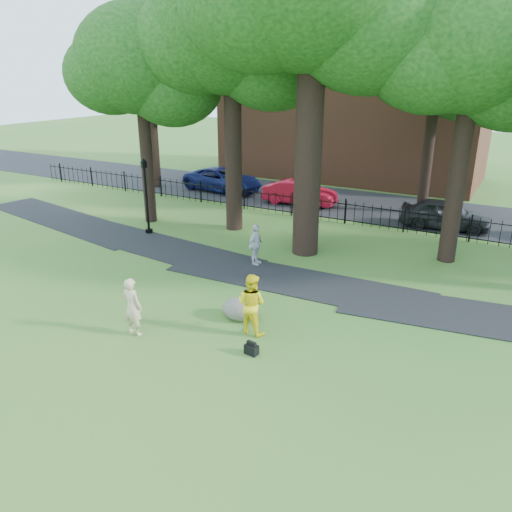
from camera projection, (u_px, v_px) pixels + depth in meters
The scene contains 16 objects.
ground at pixel (215, 318), 15.88m from camera, with size 120.00×120.00×0.00m, color #306A25.
footpath at pixel (295, 282), 18.61m from camera, with size 36.00×2.60×0.03m, color black.
street at pixel (368, 206), 28.96m from camera, with size 80.00×7.00×0.02m, color black.
iron_fence at pixel (345, 212), 25.48m from camera, with size 44.00×0.04×1.20m.
brick_building at pixel (354, 91), 35.23m from camera, with size 18.00×8.00×12.00m, color brown.
tree_row at pixel (338, 50), 19.66m from camera, with size 26.82×7.96×12.42m.
woman at pixel (132, 307), 14.63m from camera, with size 0.66×0.43×1.80m, color #D2B590.
man at pixel (251, 304), 14.72m from camera, with size 0.91×0.71×1.88m, color yellow.
pedestrian at pixel (255, 245), 19.97m from camera, with size 0.99×0.41×1.69m, color silver.
boulder at pixel (240, 308), 15.78m from camera, with size 1.23×0.92×0.72m, color #6D655B.
lamppost at pixel (146, 197), 23.55m from camera, with size 0.36×0.36×3.61m.
backpack at pixel (251, 350), 13.83m from camera, with size 0.37×0.23×0.28m, color black.
red_bag at pixel (255, 296), 17.19m from camera, with size 0.31×0.19×0.21m, color maroon.
red_sedan at pixel (300, 193), 29.09m from camera, with size 1.49×4.26×1.40m, color #B40D25.
navy_van at pixel (223, 180), 32.35m from camera, with size 2.46×5.33×1.48m, color #0E1646.
grey_car at pixel (445, 214), 24.65m from camera, with size 1.72×4.27×1.46m, color black.
Camera 1 is at (8.07, -11.74, 7.41)m, focal length 35.00 mm.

